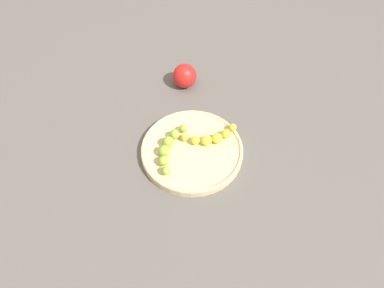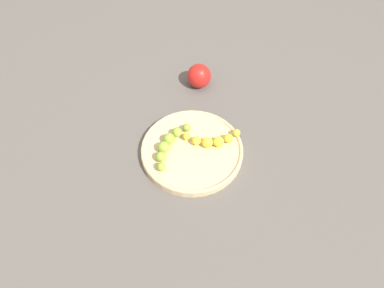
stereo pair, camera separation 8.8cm
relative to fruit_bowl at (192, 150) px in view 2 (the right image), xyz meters
name	(u,v)px [view 2 (the right image)]	position (x,y,z in m)	size (l,w,h in m)	color
ground_plane	(192,153)	(0.00, 0.00, -0.01)	(2.40, 2.40, 0.00)	#56514C
fruit_bowl	(192,150)	(0.00, 0.00, 0.00)	(0.26, 0.26, 0.02)	#D1B784
banana_green	(169,144)	(0.06, 0.00, 0.02)	(0.09, 0.14, 0.03)	#8CAD38
banana_yellow	(213,140)	(-0.05, -0.02, 0.02)	(0.15, 0.05, 0.03)	yellow
apple_red	(199,76)	(-0.03, -0.26, 0.02)	(0.07, 0.07, 0.07)	red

